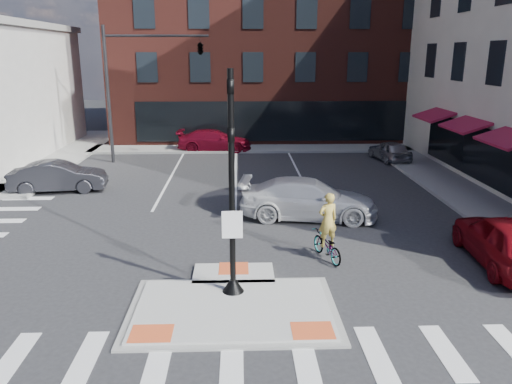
{
  "coord_description": "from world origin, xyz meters",
  "views": [
    {
      "loc": [
        0.2,
        -12.13,
        6.46
      ],
      "look_at": [
        0.75,
        3.81,
        2.0
      ],
      "focal_mm": 35.0,
      "sensor_mm": 36.0,
      "label": 1
    }
  ],
  "objects_px": {
    "bg_car_red": "(215,140)",
    "white_pickup": "(308,199)",
    "red_sedan": "(507,241)",
    "bg_car_dark": "(58,177)",
    "bg_car_silver": "(390,151)",
    "cyclist": "(327,237)"
  },
  "relations": [
    {
      "from": "bg_car_red",
      "to": "white_pickup",
      "type": "bearing_deg",
      "value": -160.15
    },
    {
      "from": "bg_car_red",
      "to": "red_sedan",
      "type": "bearing_deg",
      "value": -149.92
    },
    {
      "from": "bg_car_dark",
      "to": "bg_car_silver",
      "type": "distance_m",
      "value": 19.13
    },
    {
      "from": "bg_car_red",
      "to": "bg_car_dark",
      "type": "bearing_deg",
      "value": 147.97
    },
    {
      "from": "white_pickup",
      "to": "bg_car_silver",
      "type": "distance_m",
      "value": 12.71
    },
    {
      "from": "white_pickup",
      "to": "bg_car_dark",
      "type": "relative_size",
      "value": 1.24
    },
    {
      "from": "cyclist",
      "to": "red_sedan",
      "type": "bearing_deg",
      "value": 154.29
    },
    {
      "from": "red_sedan",
      "to": "bg_car_red",
      "type": "xyz_separation_m",
      "value": [
        -9.97,
        19.38,
        -0.1
      ]
    },
    {
      "from": "red_sedan",
      "to": "cyclist",
      "type": "relative_size",
      "value": 2.18
    },
    {
      "from": "white_pickup",
      "to": "cyclist",
      "type": "bearing_deg",
      "value": -171.36
    },
    {
      "from": "bg_car_silver",
      "to": "bg_car_red",
      "type": "bearing_deg",
      "value": -27.78
    },
    {
      "from": "white_pickup",
      "to": "red_sedan",
      "type": "bearing_deg",
      "value": -123.27
    },
    {
      "from": "bg_car_dark",
      "to": "cyclist",
      "type": "relative_size",
      "value": 1.99
    },
    {
      "from": "white_pickup",
      "to": "cyclist",
      "type": "distance_m",
      "value": 4.2
    },
    {
      "from": "white_pickup",
      "to": "cyclist",
      "type": "relative_size",
      "value": 2.47
    },
    {
      "from": "bg_car_dark",
      "to": "bg_car_red",
      "type": "xyz_separation_m",
      "value": [
        7.03,
        10.08,
        -0.01
      ]
    },
    {
      "from": "white_pickup",
      "to": "cyclist",
      "type": "xyz_separation_m",
      "value": [
        0.04,
        -4.2,
        -0.05
      ]
    },
    {
      "from": "red_sedan",
      "to": "bg_car_red",
      "type": "distance_m",
      "value": 21.79
    },
    {
      "from": "bg_car_silver",
      "to": "cyclist",
      "type": "relative_size",
      "value": 1.66
    },
    {
      "from": "bg_car_dark",
      "to": "cyclist",
      "type": "distance_m",
      "value": 14.37
    },
    {
      "from": "bg_car_silver",
      "to": "bg_car_red",
      "type": "relative_size",
      "value": 0.74
    },
    {
      "from": "bg_car_silver",
      "to": "white_pickup",
      "type": "bearing_deg",
      "value": 49.44
    }
  ]
}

